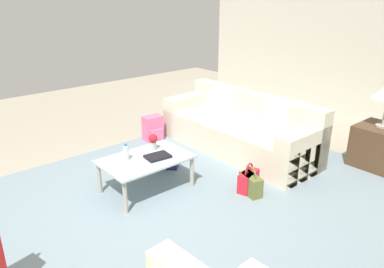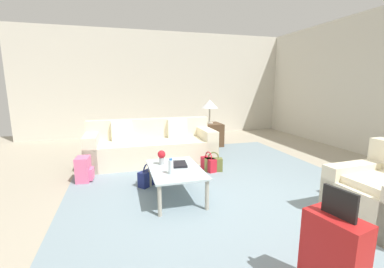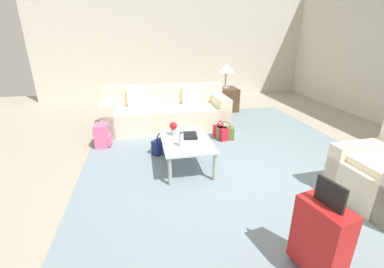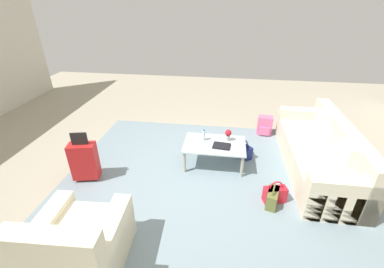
% 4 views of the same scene
% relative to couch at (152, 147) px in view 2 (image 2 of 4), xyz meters
% --- Properties ---
extents(ground_plane, '(12.00, 12.00, 0.00)m').
position_rel_couch_xyz_m(ground_plane, '(2.19, 0.60, -0.30)').
color(ground_plane, '#A89E89').
extents(wall_left, '(0.12, 8.00, 3.10)m').
position_rel_couch_xyz_m(wall_left, '(-2.87, 0.60, 1.25)').
color(wall_left, beige).
rests_on(wall_left, ground).
extents(area_rug, '(5.20, 4.40, 0.01)m').
position_rel_couch_xyz_m(area_rug, '(1.59, 0.80, -0.30)').
color(area_rug, gray).
rests_on(area_rug, ground).
extents(couch, '(0.91, 2.48, 0.85)m').
position_rel_couch_xyz_m(couch, '(0.00, 0.00, 0.00)').
color(couch, beige).
rests_on(couch, ground).
extents(coffee_table, '(1.04, 0.69, 0.42)m').
position_rel_couch_xyz_m(coffee_table, '(1.79, 0.10, 0.07)').
color(coffee_table, silver).
rests_on(coffee_table, ground).
extents(water_bottle, '(0.06, 0.06, 0.20)m').
position_rel_couch_xyz_m(water_bottle, '(1.99, 0.00, 0.21)').
color(water_bottle, silver).
rests_on(water_bottle, coffee_table).
extents(coffee_table_book, '(0.31, 0.24, 0.03)m').
position_rel_couch_xyz_m(coffee_table_book, '(1.67, 0.18, 0.13)').
color(coffee_table_book, black).
rests_on(coffee_table_book, coffee_table).
extents(flower_vase, '(0.11, 0.11, 0.21)m').
position_rel_couch_xyz_m(flower_vase, '(1.57, -0.05, 0.24)').
color(flower_vase, '#B2B7BC').
rests_on(flower_vase, coffee_table).
extents(side_table, '(0.59, 0.59, 0.57)m').
position_rel_couch_xyz_m(side_table, '(-1.01, 1.60, -0.01)').
color(side_table, '#513823').
rests_on(side_table, ground).
extents(table_lamp, '(0.42, 0.42, 0.60)m').
position_rel_couch_xyz_m(table_lamp, '(-1.01, 1.60, 0.75)').
color(table_lamp, '#ADA899').
rests_on(table_lamp, side_table).
extents(suitcase_red, '(0.44, 0.30, 0.85)m').
position_rel_couch_xyz_m(suitcase_red, '(3.79, 0.80, 0.06)').
color(suitcase_red, red).
rests_on(suitcase_red, ground).
extents(handbag_olive, '(0.22, 0.35, 0.36)m').
position_rel_couch_xyz_m(handbag_olive, '(0.91, 0.99, -0.17)').
color(handbag_olive, olive).
rests_on(handbag_olive, ground).
extents(handbag_navy, '(0.32, 0.33, 0.36)m').
position_rel_couch_xyz_m(handbag_navy, '(1.26, -0.22, -0.17)').
color(handbag_navy, navy).
rests_on(handbag_navy, ground).
extents(handbag_red, '(0.35, 0.22, 0.36)m').
position_rel_couch_xyz_m(handbag_red, '(0.87, 0.91, -0.17)').
color(handbag_red, red).
rests_on(handbag_red, ground).
extents(backpack_pink, '(0.32, 0.27, 0.40)m').
position_rel_couch_xyz_m(backpack_pink, '(0.79, -1.19, -0.11)').
color(backpack_pink, pink).
rests_on(backpack_pink, ground).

